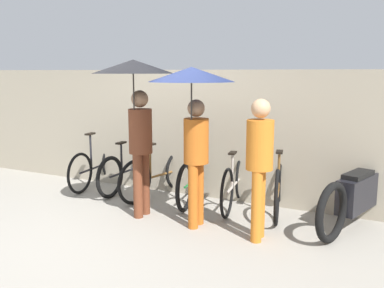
{
  "coord_description": "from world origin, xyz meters",
  "views": [
    {
      "loc": [
        3.16,
        -4.06,
        2.0
      ],
      "look_at": [
        0.52,
        1.2,
        1.0
      ],
      "focal_mm": 40.0,
      "sensor_mm": 36.0,
      "label": 1
    }
  ],
  "objects_px": {
    "parked_bicycle_0": "(98,165)",
    "parked_bicycle_1": "(128,170)",
    "pedestrian_trailing": "(259,159)",
    "parked_bicycle_2": "(159,174)",
    "motorcycle": "(357,196)",
    "parked_bicycle_5": "(279,186)",
    "pedestrian_center": "(193,101)",
    "parked_bicycle_3": "(195,178)",
    "pedestrian_leading": "(136,93)",
    "parked_bicycle_4": "(235,183)"
  },
  "relations": [
    {
      "from": "parked_bicycle_1",
      "to": "parked_bicycle_4",
      "type": "height_order",
      "value": "parked_bicycle_4"
    },
    {
      "from": "pedestrian_leading",
      "to": "parked_bicycle_1",
      "type": "bearing_deg",
      "value": -49.66
    },
    {
      "from": "motorcycle",
      "to": "parked_bicycle_1",
      "type": "bearing_deg",
      "value": 104.56
    },
    {
      "from": "parked_bicycle_3",
      "to": "pedestrian_trailing",
      "type": "relative_size",
      "value": 0.98
    },
    {
      "from": "parked_bicycle_5",
      "to": "pedestrian_leading",
      "type": "xyz_separation_m",
      "value": [
        -1.68,
        -1.06,
        1.33
      ]
    },
    {
      "from": "parked_bicycle_3",
      "to": "pedestrian_trailing",
      "type": "bearing_deg",
      "value": -136.14
    },
    {
      "from": "parked_bicycle_1",
      "to": "pedestrian_leading",
      "type": "bearing_deg",
      "value": -140.39
    },
    {
      "from": "parked_bicycle_5",
      "to": "pedestrian_trailing",
      "type": "relative_size",
      "value": 1.0
    },
    {
      "from": "parked_bicycle_3",
      "to": "pedestrian_leading",
      "type": "relative_size",
      "value": 0.77
    },
    {
      "from": "parked_bicycle_1",
      "to": "parked_bicycle_4",
      "type": "xyz_separation_m",
      "value": [
        1.95,
        -0.07,
        0.02
      ]
    },
    {
      "from": "pedestrian_leading",
      "to": "motorcycle",
      "type": "xyz_separation_m",
      "value": [
        2.73,
        0.97,
        -1.3
      ]
    },
    {
      "from": "parked_bicycle_5",
      "to": "pedestrian_center",
      "type": "relative_size",
      "value": 0.83
    },
    {
      "from": "pedestrian_leading",
      "to": "pedestrian_center",
      "type": "xyz_separation_m",
      "value": [
        0.86,
        -0.03,
        -0.08
      ]
    },
    {
      "from": "parked_bicycle_4",
      "to": "parked_bicycle_5",
      "type": "height_order",
      "value": "parked_bicycle_4"
    },
    {
      "from": "parked_bicycle_3",
      "to": "pedestrian_trailing",
      "type": "distance_m",
      "value": 1.8
    },
    {
      "from": "parked_bicycle_3",
      "to": "parked_bicycle_4",
      "type": "relative_size",
      "value": 1.01
    },
    {
      "from": "parked_bicycle_0",
      "to": "parked_bicycle_2",
      "type": "xyz_separation_m",
      "value": [
        1.31,
        -0.08,
        -0.0
      ]
    },
    {
      "from": "parked_bicycle_0",
      "to": "parked_bicycle_1",
      "type": "height_order",
      "value": "parked_bicycle_0"
    },
    {
      "from": "parked_bicycle_4",
      "to": "pedestrian_trailing",
      "type": "height_order",
      "value": "pedestrian_trailing"
    },
    {
      "from": "pedestrian_center",
      "to": "pedestrian_trailing",
      "type": "xyz_separation_m",
      "value": [
        0.86,
        0.03,
        -0.65
      ]
    },
    {
      "from": "parked_bicycle_1",
      "to": "parked_bicycle_2",
      "type": "relative_size",
      "value": 0.97
    },
    {
      "from": "parked_bicycle_5",
      "to": "motorcycle",
      "type": "relative_size",
      "value": 0.81
    },
    {
      "from": "pedestrian_leading",
      "to": "pedestrian_center",
      "type": "distance_m",
      "value": 0.87
    },
    {
      "from": "pedestrian_leading",
      "to": "pedestrian_center",
      "type": "height_order",
      "value": "pedestrian_leading"
    },
    {
      "from": "parked_bicycle_4",
      "to": "pedestrian_center",
      "type": "relative_size",
      "value": 0.8
    },
    {
      "from": "parked_bicycle_1",
      "to": "pedestrian_center",
      "type": "height_order",
      "value": "pedestrian_center"
    },
    {
      "from": "parked_bicycle_1",
      "to": "parked_bicycle_4",
      "type": "distance_m",
      "value": 1.95
    },
    {
      "from": "parked_bicycle_0",
      "to": "parked_bicycle_3",
      "type": "bearing_deg",
      "value": -98.45
    },
    {
      "from": "parked_bicycle_3",
      "to": "parked_bicycle_1",
      "type": "bearing_deg",
      "value": 77.56
    },
    {
      "from": "parked_bicycle_5",
      "to": "parked_bicycle_3",
      "type": "bearing_deg",
      "value": 79.54
    },
    {
      "from": "motorcycle",
      "to": "pedestrian_trailing",
      "type": "bearing_deg",
      "value": 150.54
    },
    {
      "from": "parked_bicycle_3",
      "to": "pedestrian_trailing",
      "type": "height_order",
      "value": "pedestrian_trailing"
    },
    {
      "from": "parked_bicycle_3",
      "to": "parked_bicycle_2",
      "type": "bearing_deg",
      "value": 81.21
    },
    {
      "from": "parked_bicycle_0",
      "to": "pedestrian_trailing",
      "type": "relative_size",
      "value": 1.01
    },
    {
      "from": "pedestrian_trailing",
      "to": "pedestrian_leading",
      "type": "bearing_deg",
      "value": -6.38
    },
    {
      "from": "pedestrian_trailing",
      "to": "motorcycle",
      "type": "distance_m",
      "value": 1.52
    },
    {
      "from": "parked_bicycle_2",
      "to": "motorcycle",
      "type": "relative_size",
      "value": 0.82
    },
    {
      "from": "parked_bicycle_0",
      "to": "parked_bicycle_1",
      "type": "xyz_separation_m",
      "value": [
        0.65,
        -0.0,
        -0.01
      ]
    },
    {
      "from": "parked_bicycle_0",
      "to": "parked_bicycle_5",
      "type": "bearing_deg",
      "value": -96.61
    },
    {
      "from": "parked_bicycle_0",
      "to": "pedestrian_center",
      "type": "relative_size",
      "value": 0.83
    },
    {
      "from": "parked_bicycle_2",
      "to": "parked_bicycle_5",
      "type": "xyz_separation_m",
      "value": [
        1.95,
        0.06,
        0.02
      ]
    },
    {
      "from": "parked_bicycle_2",
      "to": "parked_bicycle_3",
      "type": "bearing_deg",
      "value": -78.28
    },
    {
      "from": "parked_bicycle_2",
      "to": "motorcycle",
      "type": "height_order",
      "value": "parked_bicycle_2"
    },
    {
      "from": "parked_bicycle_2",
      "to": "motorcycle",
      "type": "bearing_deg",
      "value": -79.2
    },
    {
      "from": "parked_bicycle_1",
      "to": "parked_bicycle_5",
      "type": "bearing_deg",
      "value": -91.31
    },
    {
      "from": "pedestrian_leading",
      "to": "parked_bicycle_2",
      "type": "bearing_deg",
      "value": -74.91
    },
    {
      "from": "parked_bicycle_0",
      "to": "motorcycle",
      "type": "relative_size",
      "value": 0.81
    },
    {
      "from": "parked_bicycle_2",
      "to": "pedestrian_center",
      "type": "distance_m",
      "value": 2.0
    },
    {
      "from": "pedestrian_center",
      "to": "pedestrian_trailing",
      "type": "relative_size",
      "value": 1.21
    },
    {
      "from": "parked_bicycle_3",
      "to": "motorcycle",
      "type": "distance_m",
      "value": 2.35
    }
  ]
}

